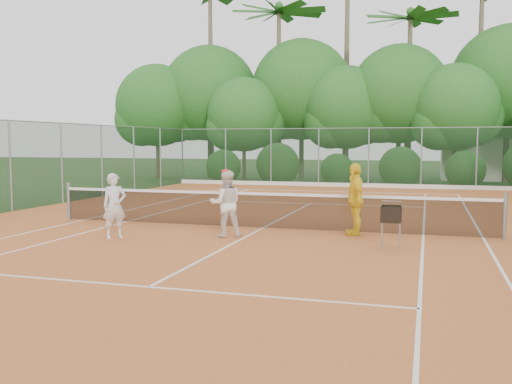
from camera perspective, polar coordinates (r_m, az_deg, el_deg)
ground at (r=15.14m, az=0.60°, el=-3.75°), size 120.00×120.00×0.00m
clay_court at (r=15.14m, az=0.60°, el=-3.71°), size 18.00×36.00×0.02m
club_building at (r=38.68m, az=24.00°, el=3.38°), size 8.00×5.00×3.00m
tennis_net at (r=15.07m, az=0.60°, el=-1.75°), size 11.97×0.10×1.10m
player_white at (r=13.98m, az=-13.97°, el=-1.35°), size 0.66×0.67×1.55m
player_center_grp at (r=13.78m, az=-3.02°, el=-1.14°), size 0.97×0.88×1.64m
player_yellow at (r=14.22m, az=9.88°, el=-0.71°), size 0.74×1.12×1.77m
ball_hopper at (r=12.45m, az=13.37°, el=-2.24°), size 0.41×0.41×0.94m
stray_ball_a at (r=25.26m, az=-2.33°, el=-0.12°), size 0.07×0.07×0.07m
stray_ball_b at (r=26.00m, az=7.50°, el=-0.01°), size 0.07×0.07×0.07m
stray_ball_c at (r=25.23m, az=13.12°, el=-0.25°), size 0.07×0.07×0.07m
court_markings at (r=15.14m, az=0.60°, el=-3.67°), size 11.03×23.83×0.01m
fence_back at (r=29.68m, az=8.72°, el=3.43°), size 18.07×0.07×3.00m
tropical_treeline at (r=34.81m, az=12.40°, el=9.51°), size 32.10×8.49×15.03m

